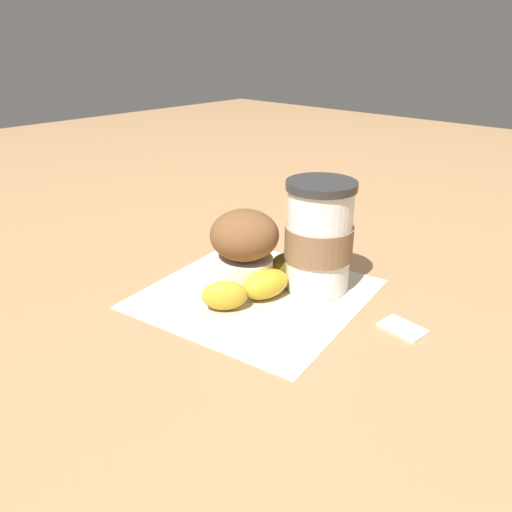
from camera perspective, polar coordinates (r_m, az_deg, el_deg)
ground_plane at (r=0.65m, az=0.00°, el=-4.35°), size 3.00×3.00×0.00m
paper_napkin at (r=0.65m, az=0.00°, el=-4.29°), size 0.30×0.30×0.00m
coffee_cup at (r=0.64m, az=7.19°, el=2.17°), size 0.09×0.09×0.14m
muffin at (r=0.64m, az=-1.32°, el=1.15°), size 0.09×0.09×0.10m
banana at (r=0.63m, az=0.42°, el=-3.08°), size 0.17×0.07×0.04m
sugar_packet at (r=0.60m, az=16.45°, el=-7.79°), size 0.04×0.05×0.01m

